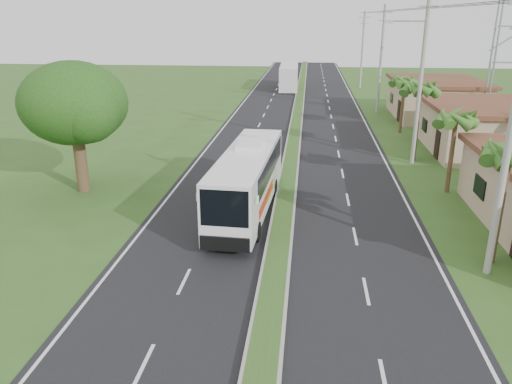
# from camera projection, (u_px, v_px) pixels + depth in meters

# --- Properties ---
(ground) EXTENTS (180.00, 180.00, 0.00)m
(ground) POSITION_uv_depth(u_px,v_px,m) (273.00, 286.00, 19.11)
(ground) COLOR #32511D
(ground) RESTS_ON ground
(road_asphalt) EXTENTS (14.00, 160.00, 0.02)m
(road_asphalt) POSITION_uv_depth(u_px,v_px,m) (292.00, 153.00, 37.87)
(road_asphalt) COLOR black
(road_asphalt) RESTS_ON ground
(median_strip) EXTENTS (1.20, 160.00, 0.18)m
(median_strip) POSITION_uv_depth(u_px,v_px,m) (292.00, 152.00, 37.84)
(median_strip) COLOR gray
(median_strip) RESTS_ON ground
(lane_edge_left) EXTENTS (0.12, 160.00, 0.01)m
(lane_edge_left) POSITION_uv_depth(u_px,v_px,m) (205.00, 151.00, 38.53)
(lane_edge_left) COLOR silver
(lane_edge_left) RESTS_ON ground
(lane_edge_right) EXTENTS (0.12, 160.00, 0.01)m
(lane_edge_right) POSITION_uv_depth(u_px,v_px,m) (382.00, 155.00, 37.22)
(lane_edge_right) COLOR silver
(lane_edge_right) RESTS_ON ground
(shop_mid) EXTENTS (7.60, 10.60, 3.67)m
(shop_mid) POSITION_uv_depth(u_px,v_px,m) (479.00, 127.00, 37.76)
(shop_mid) COLOR tan
(shop_mid) RESTS_ON ground
(shop_far) EXTENTS (8.60, 11.60, 3.82)m
(shop_far) POSITION_uv_depth(u_px,v_px,m) (435.00, 98.00, 50.87)
(shop_far) COLOR tan
(shop_far) RESTS_ON ground
(palm_verge_a) EXTENTS (2.40, 2.40, 5.45)m
(palm_verge_a) POSITION_uv_depth(u_px,v_px,m) (510.00, 153.00, 19.47)
(palm_verge_a) COLOR #473321
(palm_verge_a) RESTS_ON ground
(palm_verge_b) EXTENTS (2.40, 2.40, 5.05)m
(palm_verge_b) POSITION_uv_depth(u_px,v_px,m) (456.00, 119.00, 28.00)
(palm_verge_b) COLOR #473321
(palm_verge_b) RESTS_ON ground
(palm_verge_c) EXTENTS (2.40, 2.40, 5.85)m
(palm_verge_c) POSITION_uv_depth(u_px,v_px,m) (421.00, 88.00, 34.37)
(palm_verge_c) COLOR #473321
(palm_verge_c) RESTS_ON ground
(palm_verge_d) EXTENTS (2.40, 2.40, 5.25)m
(palm_verge_d) POSITION_uv_depth(u_px,v_px,m) (405.00, 81.00, 42.96)
(palm_verge_d) COLOR #473321
(palm_verge_d) RESTS_ON ground
(shade_tree) EXTENTS (6.30, 6.00, 7.54)m
(shade_tree) POSITION_uv_depth(u_px,v_px,m) (72.00, 106.00, 28.02)
(shade_tree) COLOR #473321
(shade_tree) RESTS_ON ground
(utility_pole_a) EXTENTS (1.60, 0.28, 11.00)m
(utility_pole_a) POSITION_uv_depth(u_px,v_px,m) (510.00, 135.00, 18.27)
(utility_pole_a) COLOR gray
(utility_pole_a) RESTS_ON ground
(utility_pole_b) EXTENTS (3.20, 0.28, 12.00)m
(utility_pole_b) POSITION_uv_depth(u_px,v_px,m) (421.00, 73.00, 33.09)
(utility_pole_b) COLOR gray
(utility_pole_b) RESTS_ON ground
(utility_pole_c) EXTENTS (1.60, 0.28, 11.00)m
(utility_pole_c) POSITION_uv_depth(u_px,v_px,m) (381.00, 58.00, 52.04)
(utility_pole_c) COLOR gray
(utility_pole_c) RESTS_ON ground
(utility_pole_d) EXTENTS (1.60, 0.28, 10.50)m
(utility_pole_d) POSITION_uv_depth(u_px,v_px,m) (362.00, 49.00, 70.89)
(utility_pole_d) COLOR gray
(utility_pole_d) RESTS_ON ground
(coach_bus_main) EXTENTS (2.88, 11.06, 3.54)m
(coach_bus_main) POSITION_uv_depth(u_px,v_px,m) (248.00, 177.00, 25.77)
(coach_bus_main) COLOR white
(coach_bus_main) RESTS_ON ground
(coach_bus_far) EXTENTS (2.76, 11.38, 3.30)m
(coach_bus_far) POSITION_uv_depth(u_px,v_px,m) (289.00, 75.00, 71.18)
(coach_bus_far) COLOR silver
(coach_bus_far) RESTS_ON ground
(motorcyclist) EXTENTS (1.79, 0.90, 2.18)m
(motorcyclist) POSITION_uv_depth(u_px,v_px,m) (257.00, 168.00, 31.28)
(motorcyclist) COLOR black
(motorcyclist) RESTS_ON ground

